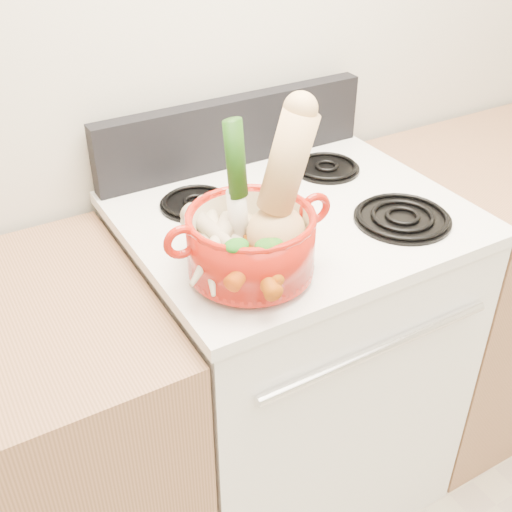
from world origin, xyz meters
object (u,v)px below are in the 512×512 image
stove_body (289,364)px  leek (238,186)px  squash (277,189)px  dutch_oven (251,243)px

stove_body → leek: bearing=-149.8°
leek → squash: bearing=-68.9°
stove_body → dutch_oven: dutch_oven is taller
stove_body → squash: size_ratio=3.08×
stove_body → dutch_oven: size_ratio=3.67×
leek → stove_body: bearing=13.5°
dutch_oven → leek: leek is taller
squash → dutch_oven: bearing=179.0°
squash → leek: squash is taller
dutch_oven → squash: squash is taller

